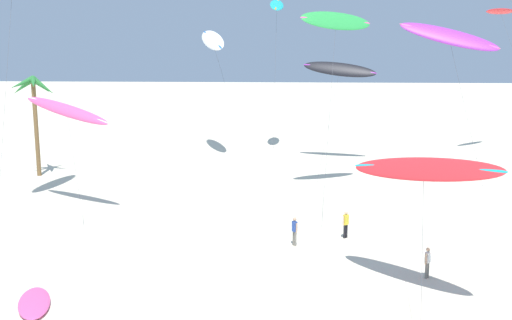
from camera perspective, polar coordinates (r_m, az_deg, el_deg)
The scene contains 13 objects.
palm_tree_1 at distance 56.52m, azimuth -19.43°, elevation 5.66°, with size 3.89×4.10×8.56m.
flying_kite_1 at distance 64.87m, azimuth 1.89°, elevation 13.78°, with size 1.62×11.11×15.71m.
flying_kite_2 at distance 63.44m, azimuth -3.95°, elevation 10.74°, with size 5.86×8.26×12.82m.
flying_kite_3 at distance 67.77m, azimuth 21.16°, elevation 12.38°, with size 5.32×9.50×14.52m.
flying_kite_5 at distance 50.56m, azimuth 17.00°, elevation 10.58°, with size 7.61×4.64×13.36m.
flying_kite_7 at distance 29.50m, azimuth 14.88°, elevation -0.78°, with size 6.48×9.94×7.01m.
flying_kite_9 at distance 59.95m, azimuth 7.55°, elevation 8.10°, with size 6.95×10.74×9.79m.
flying_kite_10 at distance 47.88m, azimuth 7.22°, elevation 12.32°, with size 5.68×11.18×13.84m.
flying_kite_11 at distance 45.16m, azimuth -16.69°, elevation 4.31°, with size 7.16×6.70×7.99m.
grounded_kite_2 at distance 30.74m, azimuth -19.35°, elevation -12.04°, with size 2.53×3.90×0.28m.
person_foreground_walker at distance 38.22m, azimuth 8.08°, elevation -5.65°, with size 0.41×0.36×1.68m.
person_near_left at distance 36.57m, azimuth 3.49°, elevation -6.32°, with size 0.33×0.44×1.69m.
person_near_right at distance 32.98m, azimuth 15.19°, elevation -8.80°, with size 0.35×0.42×1.60m.
Camera 1 is at (3.74, -9.31, 11.99)m, focal length 44.42 mm.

